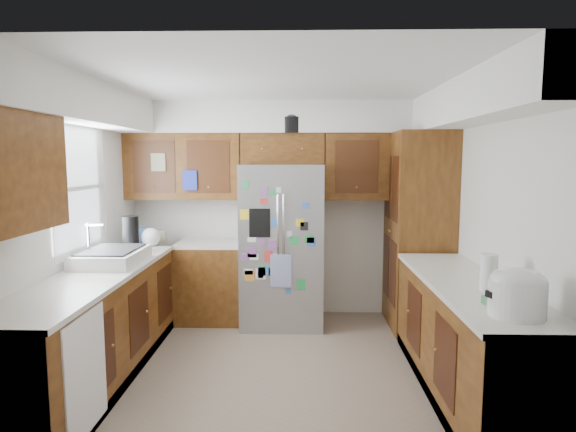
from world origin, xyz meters
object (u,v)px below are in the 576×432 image
Objects in this scene: rice_cooker at (517,291)px; paper_towel at (489,272)px; pantry at (418,231)px; fridge at (282,245)px.

paper_towel is (0.05, 0.56, -0.02)m from rice_cooker.
rice_cooker is (-0.00, -2.43, -0.00)m from pantry.
fridge reaches higher than rice_cooker.
paper_towel is (1.55, -1.93, 0.15)m from fridge.
fridge is 2.91m from rice_cooker.
rice_cooker is 1.28× the size of paper_towel.
rice_cooker is (1.50, -2.49, 0.17)m from fridge.
rice_cooker is at bearing -58.92° from fridge.
fridge is at bearing 177.95° from pantry.
pantry is 1.51m from fridge.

